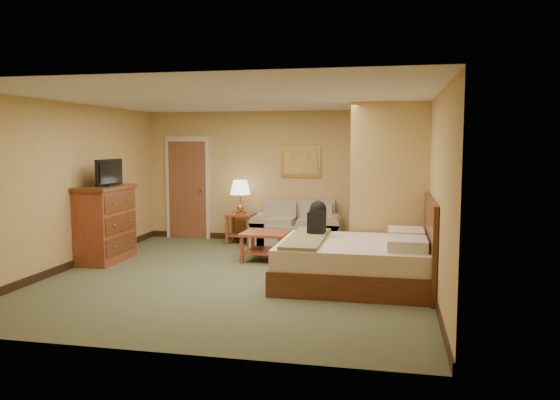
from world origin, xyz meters
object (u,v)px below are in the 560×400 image
(loveseat, at_px, (297,231))
(dresser, at_px, (105,223))
(bed, at_px, (363,261))
(coffee_table, at_px, (266,240))

(loveseat, xyz_separation_m, dresser, (-2.89, -2.01, 0.36))
(loveseat, distance_m, dresser, 3.54)
(loveseat, height_order, dresser, dresser)
(dresser, height_order, bed, dresser)
(coffee_table, height_order, dresser, dresser)
(loveseat, distance_m, bed, 3.03)
(dresser, xyz_separation_m, bed, (4.29, -0.68, -0.31))
(dresser, distance_m, bed, 4.35)
(loveseat, xyz_separation_m, bed, (1.40, -2.69, 0.05))
(loveseat, distance_m, coffee_table, 1.43)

